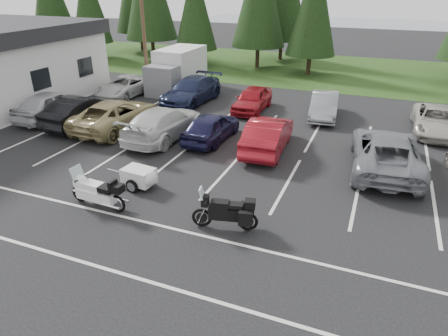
% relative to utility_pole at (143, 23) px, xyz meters
% --- Properties ---
extents(ground, '(120.00, 120.00, 0.00)m').
position_rel_utility_pole_xyz_m(ground, '(10.00, -12.00, -4.70)').
color(ground, black).
rests_on(ground, ground).
extents(grass_strip, '(80.00, 16.00, 0.01)m').
position_rel_utility_pole_xyz_m(grass_strip, '(10.00, 12.00, -4.69)').
color(grass_strip, '#1D3912').
rests_on(grass_strip, ground).
extents(lake_water, '(70.00, 50.00, 0.02)m').
position_rel_utility_pole_xyz_m(lake_water, '(14.00, 43.00, -4.70)').
color(lake_water, slate).
rests_on(lake_water, ground).
extents(utility_pole, '(1.60, 0.26, 9.00)m').
position_rel_utility_pole_xyz_m(utility_pole, '(0.00, 0.00, 0.00)').
color(utility_pole, '#473321').
rests_on(utility_pole, ground).
extents(box_truck, '(2.40, 5.60, 2.90)m').
position_rel_utility_pole_xyz_m(box_truck, '(2.00, 0.50, -3.25)').
color(box_truck, silver).
rests_on(box_truck, ground).
extents(stall_markings, '(32.00, 16.00, 0.01)m').
position_rel_utility_pole_xyz_m(stall_markings, '(10.00, -10.00, -4.69)').
color(stall_markings, silver).
rests_on(stall_markings, ground).
extents(conifer_1, '(3.96, 3.96, 9.22)m').
position_rel_utility_pole_xyz_m(conifer_1, '(-12.00, 9.20, 0.69)').
color(conifer_1, '#332316').
rests_on(conifer_1, ground).
extents(conifer_3, '(3.87, 3.87, 9.02)m').
position_rel_utility_pole_xyz_m(conifer_3, '(-0.50, 9.40, 0.57)').
color(conifer_3, '#332316').
rests_on(conifer_3, ground).
extents(conifer_5, '(4.14, 4.14, 9.63)m').
position_rel_utility_pole_xyz_m(conifer_5, '(10.00, 9.60, 0.93)').
color(conifer_5, '#332316').
rests_on(conifer_5, ground).
extents(car_near_0, '(2.14, 4.95, 1.66)m').
position_rel_utility_pole_xyz_m(car_near_0, '(-1.62, -7.91, -3.87)').
color(car_near_0, silver).
rests_on(car_near_0, ground).
extents(car_near_1, '(1.94, 5.04, 1.64)m').
position_rel_utility_pole_xyz_m(car_near_1, '(0.86, -8.20, -3.88)').
color(car_near_1, black).
rests_on(car_near_1, ground).
extents(car_near_2, '(2.70, 5.73, 1.58)m').
position_rel_utility_pole_xyz_m(car_near_2, '(2.95, -8.01, -3.91)').
color(car_near_2, '#908353').
rests_on(car_near_2, ground).
extents(car_near_3, '(2.49, 5.63, 1.61)m').
position_rel_utility_pole_xyz_m(car_near_3, '(6.06, -8.25, -3.89)').
color(car_near_3, silver).
rests_on(car_near_3, ground).
extents(car_near_4, '(1.85, 4.27, 1.44)m').
position_rel_utility_pole_xyz_m(car_near_4, '(8.46, -7.70, -3.98)').
color(car_near_4, '#161536').
rests_on(car_near_4, ground).
extents(car_near_5, '(1.98, 4.90, 1.58)m').
position_rel_utility_pole_xyz_m(car_near_5, '(11.47, -7.86, -3.91)').
color(car_near_5, maroon).
rests_on(car_near_5, ground).
extents(car_near_6, '(3.27, 6.17, 1.65)m').
position_rel_utility_pole_xyz_m(car_near_6, '(16.74, -8.05, -3.87)').
color(car_near_6, slate).
rests_on(car_near_6, ground).
extents(car_far_0, '(2.47, 5.01, 1.37)m').
position_rel_utility_pole_xyz_m(car_far_0, '(-0.53, -2.11, -4.01)').
color(car_far_0, silver).
rests_on(car_far_0, ground).
extents(car_far_1, '(2.57, 5.67, 1.61)m').
position_rel_utility_pole_xyz_m(car_far_1, '(4.52, -1.93, -3.89)').
color(car_far_1, '#171D39').
rests_on(car_far_1, ground).
extents(car_far_2, '(1.78, 4.29, 1.45)m').
position_rel_utility_pole_xyz_m(car_far_2, '(8.80, -2.10, -3.97)').
color(car_far_2, maroon).
rests_on(car_far_2, ground).
extents(car_far_3, '(1.95, 4.47, 1.43)m').
position_rel_utility_pole_xyz_m(car_far_3, '(13.14, -1.79, -3.98)').
color(car_far_3, gray).
rests_on(car_far_3, ground).
extents(car_far_4, '(2.30, 4.95, 1.37)m').
position_rel_utility_pole_xyz_m(car_far_4, '(19.09, -2.24, -4.01)').
color(car_far_4, '#B2AFA4').
rests_on(car_far_4, ground).
extents(touring_motorcycle, '(2.67, 0.95, 1.46)m').
position_rel_utility_pole_xyz_m(touring_motorcycle, '(7.30, -15.23, -3.97)').
color(touring_motorcycle, white).
rests_on(touring_motorcycle, ground).
extents(cargo_trailer, '(1.85, 1.16, 0.81)m').
position_rel_utility_pole_xyz_m(cargo_trailer, '(7.84, -13.40, -4.29)').
color(cargo_trailer, silver).
rests_on(cargo_trailer, ground).
extents(adventure_motorcycle, '(2.55, 1.37, 1.48)m').
position_rel_utility_pole_xyz_m(adventure_motorcycle, '(12.04, -14.83, -3.96)').
color(adventure_motorcycle, black).
rests_on(adventure_motorcycle, ground).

